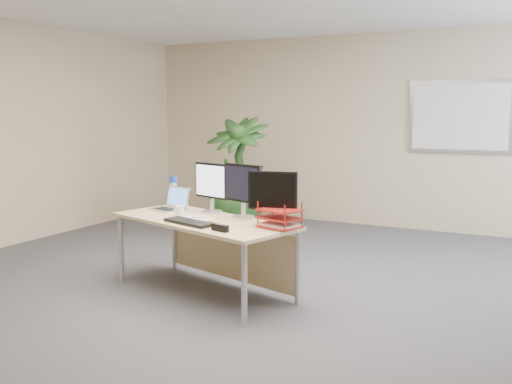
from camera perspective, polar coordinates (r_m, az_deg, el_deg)
The scene contains 17 objects.
floor at distance 4.80m, azimuth -2.78°, elevation -11.67°, with size 8.00×8.00×0.00m, color #45454A.
back_wall at distance 8.23m, azimuth 11.35°, elevation 6.03°, with size 7.00×0.04×2.70m, color #C7B28D.
whiteboard at distance 7.94m, azimuth 19.72°, elevation 7.09°, with size 1.30×0.04×0.95m.
desk at distance 5.16m, azimuth -4.49°, elevation -4.12°, with size 1.89×1.20×0.67m.
floor_plant at distance 7.22m, azimuth -1.92°, elevation 1.14°, with size 0.84×0.84×1.50m, color #123313.
monitor_left at distance 5.35m, azimuth -4.45°, elevation 0.75°, with size 0.41×0.19×0.47m.
monitor_right at distance 5.06m, azimuth -1.29°, elevation 0.45°, with size 0.43×0.20×0.48m.
monitor_dark at distance 4.72m, azimuth 1.68°, elevation -0.29°, with size 0.41×0.19×0.46m.
laptop at distance 5.58m, azimuth -8.44°, elevation -1.20°, with size 0.37×0.35×0.22m.
keyboard at distance 4.88m, azimuth -6.70°, elevation -3.02°, with size 0.49×0.16×0.03m, color black.
coffee_mug at distance 5.26m, azimuth -7.70°, elevation -1.88°, with size 0.12×0.08×0.09m.
spiral_notebook at distance 5.08m, azimuth -5.85°, elevation -2.66°, with size 0.27×0.20×0.01m, color silver.
orange_pen at distance 5.08m, azimuth -5.69°, elevation -2.54°, with size 0.01×0.01×0.13m, color orange.
yellow_highlighter at distance 4.90m, azimuth -4.34°, elevation -3.00°, with size 0.02×0.02×0.13m, color yellow.
water_bottle at distance 5.80m, azimuth -8.26°, elevation 0.02°, with size 0.08×0.08×0.30m.
letter_tray at distance 4.67m, azimuth 2.38°, elevation -2.79°, with size 0.37×0.32×0.15m.
stapler at distance 4.56m, azimuth -3.63°, elevation -3.60°, with size 0.16×0.04×0.05m, color black.
Camera 1 is at (2.28, -3.91, 1.62)m, focal length 40.00 mm.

